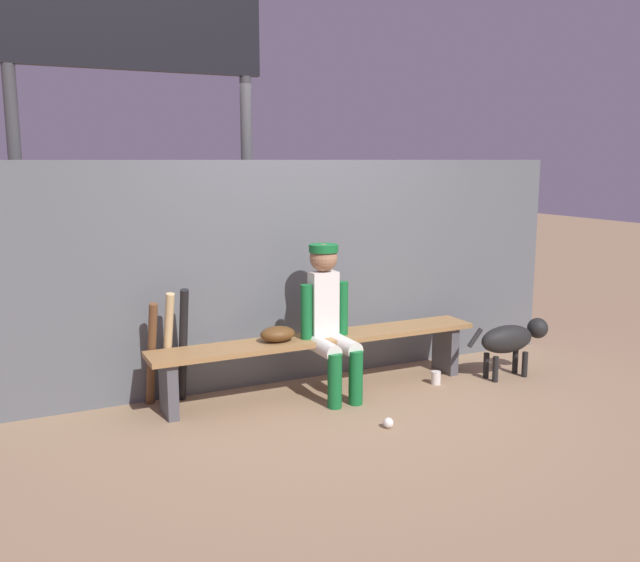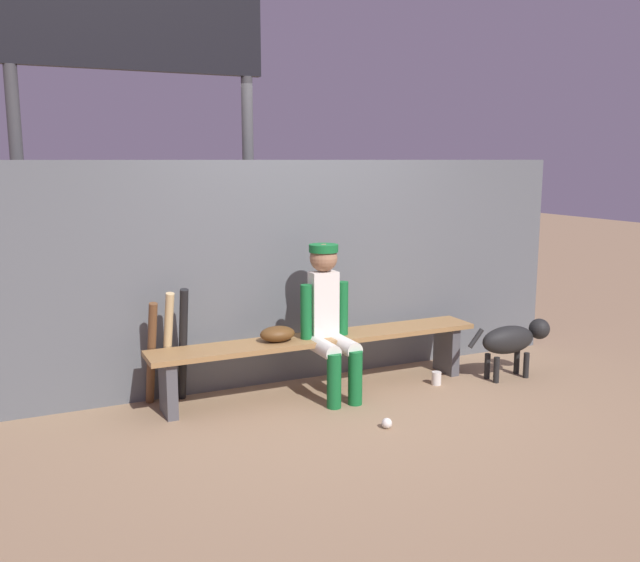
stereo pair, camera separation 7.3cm
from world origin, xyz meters
name	(u,v)px [view 1 (the left image)]	position (x,y,z in m)	size (l,w,h in m)	color
ground_plane	(320,391)	(0.00, 0.00, 0.00)	(30.00, 30.00, 0.00)	#937556
chainlink_fence	(300,272)	(0.00, 0.38, 0.93)	(5.10, 0.03, 1.85)	#595E63
dugout_bench	(320,348)	(0.00, 0.00, 0.37)	(2.75, 0.36, 0.46)	olive
player_seated	(330,315)	(0.03, -0.11, 0.65)	(0.41, 0.55, 1.20)	silver
baseball_glove	(278,334)	(-0.36, 0.00, 0.52)	(0.28, 0.20, 0.12)	#593819
bat_aluminum_black	(183,346)	(-1.06, 0.21, 0.46)	(0.06, 0.06, 0.92)	black
bat_wood_natural	(168,349)	(-1.17, 0.22, 0.45)	(0.06, 0.06, 0.90)	tan
bat_wood_dark	(152,354)	(-1.29, 0.23, 0.41)	(0.06, 0.06, 0.83)	brown
baseball	(388,423)	(0.10, -0.90, 0.04)	(0.07, 0.07, 0.07)	white
cup_on_ground	(436,378)	(0.95, -0.25, 0.06)	(0.08, 0.08, 0.11)	silver
cup_on_bench	(319,329)	(0.00, 0.03, 0.52)	(0.08, 0.08, 0.11)	silver
scoreboard	(142,65)	(-1.11, 0.98, 2.61)	(2.38, 0.27, 3.68)	#3F3F42
dog	(512,339)	(1.66, -0.36, 0.34)	(0.84, 0.20, 0.49)	black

